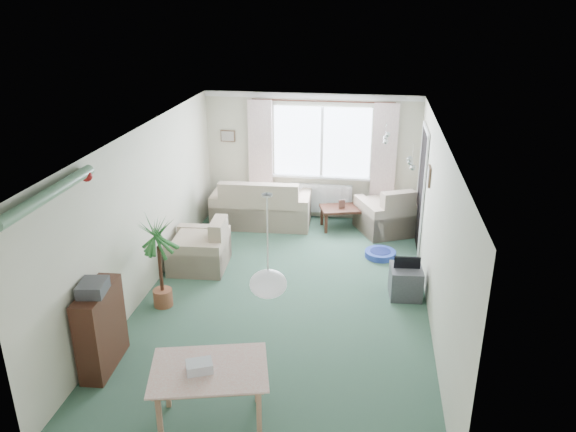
# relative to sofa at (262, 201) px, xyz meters

# --- Properties ---
(ground) EXTENTS (6.50, 6.50, 0.00)m
(ground) POSITION_rel_sofa_xyz_m (0.87, -2.75, -0.45)
(ground) COLOR #305140
(window) EXTENTS (1.80, 0.03, 1.30)m
(window) POSITION_rel_sofa_xyz_m (1.07, 0.48, 1.05)
(window) COLOR white
(curtain_rod) EXTENTS (2.60, 0.03, 0.03)m
(curtain_rod) POSITION_rel_sofa_xyz_m (1.07, 0.40, 1.82)
(curtain_rod) COLOR black
(curtain_left) EXTENTS (0.45, 0.08, 2.00)m
(curtain_left) POSITION_rel_sofa_xyz_m (-0.08, 0.38, 0.82)
(curtain_left) COLOR beige
(curtain_right) EXTENTS (0.45, 0.08, 2.00)m
(curtain_right) POSITION_rel_sofa_xyz_m (2.22, 0.38, 0.82)
(curtain_right) COLOR beige
(radiator) EXTENTS (1.20, 0.10, 0.55)m
(radiator) POSITION_rel_sofa_xyz_m (1.07, 0.44, -0.05)
(radiator) COLOR white
(doorway) EXTENTS (0.03, 0.95, 2.00)m
(doorway) POSITION_rel_sofa_xyz_m (2.85, -0.55, 0.55)
(doorway) COLOR black
(pendant_lamp) EXTENTS (0.36, 0.36, 0.36)m
(pendant_lamp) POSITION_rel_sofa_xyz_m (1.07, -5.05, 1.03)
(pendant_lamp) COLOR white
(tinsel_garland) EXTENTS (1.60, 1.60, 0.12)m
(tinsel_garland) POSITION_rel_sofa_xyz_m (-1.05, -5.05, 1.83)
(tinsel_garland) COLOR #196626
(bauble_cluster_a) EXTENTS (0.20, 0.20, 0.20)m
(bauble_cluster_a) POSITION_rel_sofa_xyz_m (2.17, -1.85, 1.77)
(bauble_cluster_a) COLOR silver
(bauble_cluster_b) EXTENTS (0.20, 0.20, 0.20)m
(bauble_cluster_b) POSITION_rel_sofa_xyz_m (2.47, -3.05, 1.77)
(bauble_cluster_b) COLOR silver
(wall_picture_back) EXTENTS (0.28, 0.03, 0.22)m
(wall_picture_back) POSITION_rel_sofa_xyz_m (-0.73, 0.48, 1.10)
(wall_picture_back) COLOR brown
(wall_picture_right) EXTENTS (0.03, 0.24, 0.30)m
(wall_picture_right) POSITION_rel_sofa_xyz_m (2.85, -1.55, 1.10)
(wall_picture_right) COLOR brown
(sofa) EXTENTS (1.85, 1.03, 0.91)m
(sofa) POSITION_rel_sofa_xyz_m (0.00, 0.00, 0.00)
(sofa) COLOR #BFAC91
(sofa) RESTS_ON ground
(armchair_corner) EXTENTS (1.28, 1.25, 0.87)m
(armchair_corner) POSITION_rel_sofa_xyz_m (2.34, -0.02, -0.02)
(armchair_corner) COLOR #B2AC87
(armchair_corner) RESTS_ON ground
(armchair_left) EXTENTS (0.90, 0.95, 0.81)m
(armchair_left) POSITION_rel_sofa_xyz_m (-0.63, -1.95, -0.05)
(armchair_left) COLOR beige
(armchair_left) RESTS_ON ground
(coffee_table) EXTENTS (1.01, 0.73, 0.41)m
(coffee_table) POSITION_rel_sofa_xyz_m (1.57, 0.00, -0.25)
(coffee_table) COLOR black
(coffee_table) RESTS_ON ground
(photo_frame) EXTENTS (0.12, 0.07, 0.16)m
(photo_frame) POSITION_rel_sofa_xyz_m (1.50, -0.05, 0.03)
(photo_frame) COLOR brown
(photo_frame) RESTS_ON coffee_table
(bookshelf) EXTENTS (0.32, 0.83, 1.00)m
(bookshelf) POSITION_rel_sofa_xyz_m (-0.97, -4.61, 0.05)
(bookshelf) COLOR black
(bookshelf) RESTS_ON ground
(hifi_box) EXTENTS (0.33, 0.39, 0.14)m
(hifi_box) POSITION_rel_sofa_xyz_m (-0.96, -4.68, 0.62)
(hifi_box) COLOR #35353A
(hifi_box) RESTS_ON bookshelf
(houseplant) EXTENTS (0.59, 0.59, 1.32)m
(houseplant) POSITION_rel_sofa_xyz_m (-0.78, -3.20, 0.21)
(houseplant) COLOR #1F5C21
(houseplant) RESTS_ON ground
(dining_table) EXTENTS (1.17, 0.91, 0.65)m
(dining_table) POSITION_rel_sofa_xyz_m (0.53, -5.35, -0.13)
(dining_table) COLOR tan
(dining_table) RESTS_ON ground
(gift_box) EXTENTS (0.30, 0.26, 0.12)m
(gift_box) POSITION_rel_sofa_xyz_m (0.45, -5.40, 0.25)
(gift_box) COLOR silver
(gift_box) RESTS_ON dining_table
(tv_cube) EXTENTS (0.48, 0.52, 0.44)m
(tv_cube) POSITION_rel_sofa_xyz_m (2.57, -2.41, -0.23)
(tv_cube) COLOR #404046
(tv_cube) RESTS_ON ground
(pet_bed) EXTENTS (0.53, 0.53, 0.10)m
(pet_bed) POSITION_rel_sofa_xyz_m (2.22, -1.17, -0.40)
(pet_bed) COLOR navy
(pet_bed) RESTS_ON ground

